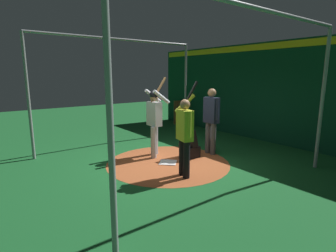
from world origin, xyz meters
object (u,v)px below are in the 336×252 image
Objects in this scene: batter at (155,116)px; umpire at (211,117)px; catcher at (189,143)px; bat_rack at (181,113)px; home_plate at (168,162)px; visitor at (185,133)px.

umpire is (-1.36, 0.77, -0.06)m from batter.
catcher is (-0.66, 0.66, -0.71)m from batter.
batter is 1.17m from catcher.
bat_rack is (-3.04, -3.94, 0.10)m from catcher.
bat_rack is (-2.33, -4.05, -0.54)m from umpire.
home_plate is at bearing 46.48° from bat_rack.
umpire is (-1.43, 0.08, 1.02)m from home_plate.
bat_rack is at bearing -138.45° from batter.
catcher is at bearing -177.92° from home_plate.
catcher is 0.54× the size of umpire.
batter is at bearing -45.26° from catcher.
home_plate is at bearing 2.08° from catcher.
catcher is at bearing -121.53° from visitor.
home_plate is 0.82m from catcher.
visitor is at bearing 50.62° from bat_rack.
batter is 2.03× the size of bat_rack.
umpire is at bearing 171.26° from catcher.
home_plate is 0.20× the size of visitor.
umpire is at bearing 150.42° from batter.
visitor reaches higher than umpire.
home_plate is 0.43× the size of catcher.
batter reaches higher than visitor.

